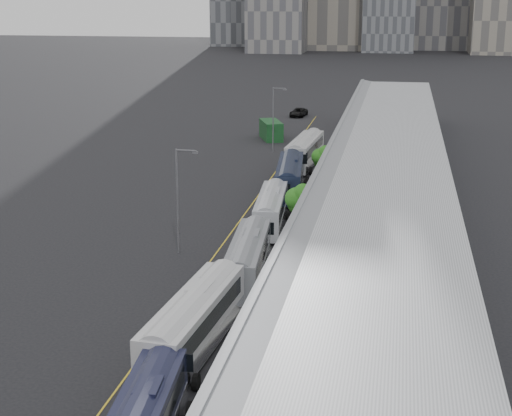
% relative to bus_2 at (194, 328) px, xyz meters
% --- Properties ---
extents(sidewalk, '(10.00, 170.00, 0.12)m').
position_rel_bus_2_xyz_m(sidewalk, '(7.25, 21.72, -1.65)').
color(sidewalk, gray).
rests_on(sidewalk, ground).
extents(lane_line, '(0.12, 160.00, 0.02)m').
position_rel_bus_2_xyz_m(lane_line, '(-3.25, 21.72, -1.70)').
color(lane_line, gold).
rests_on(lane_line, ground).
extents(depot, '(12.45, 160.40, 7.20)m').
position_rel_bus_2_xyz_m(depot, '(11.24, 21.72, 1.81)').
color(depot, gray).
rests_on(depot, ground).
extents(bus_2, '(3.83, 14.00, 4.04)m').
position_rel_bus_2_xyz_m(bus_2, '(0.00, 0.00, 0.00)').
color(bus_2, silver).
rests_on(bus_2, ground).
extents(bus_3, '(3.58, 12.95, 3.74)m').
position_rel_bus_2_xyz_m(bus_3, '(0.90, 13.34, -0.13)').
color(bus_3, gray).
rests_on(bus_3, ground).
extents(bus_4, '(3.46, 12.48, 3.60)m').
position_rel_bus_2_xyz_m(bus_4, '(0.27, 28.53, -0.19)').
color(bus_4, '#B8BBC3').
rests_on(bus_4, ground).
extents(bus_5, '(4.18, 14.07, 4.05)m').
position_rel_bus_2_xyz_m(bus_5, '(0.24, 41.93, 0.00)').
color(bus_5, '#171E33').
rests_on(bus_5, ground).
extents(bus_6, '(3.68, 14.14, 4.09)m').
position_rel_bus_2_xyz_m(bus_6, '(0.07, 57.49, 0.02)').
color(bus_6, silver).
rests_on(bus_6, ground).
extents(tree_1, '(1.37, 1.37, 3.47)m').
position_rel_bus_2_xyz_m(tree_1, '(4.37, -3.10, 1.03)').
color(tree_1, black).
rests_on(tree_1, ground).
extents(tree_2, '(2.80, 2.80, 5.36)m').
position_rel_bus_2_xyz_m(tree_2, '(3.65, 25.79, 2.24)').
color(tree_2, black).
rests_on(tree_2, ground).
extents(tree_3, '(2.57, 2.57, 5.16)m').
position_rel_bus_2_xyz_m(tree_3, '(3.76, 45.89, 2.15)').
color(tree_3, black).
rests_on(tree_3, ground).
extents(tree_4, '(1.38, 1.38, 3.54)m').
position_rel_bus_2_xyz_m(tree_4, '(4.36, 70.03, 1.09)').
color(tree_4, black).
rests_on(tree_4, ground).
extents(street_lamp_near, '(2.04, 0.22, 9.49)m').
position_rel_bus_2_xyz_m(street_lamp_near, '(-6.42, 19.33, 3.73)').
color(street_lamp_near, '#59595E').
rests_on(street_lamp_near, ground).
extents(street_lamp_far, '(2.04, 0.22, 9.41)m').
position_rel_bus_2_xyz_m(street_lamp_far, '(-5.61, 66.82, 3.69)').
color(street_lamp_far, '#59595E').
rests_on(street_lamp_far, ground).
extents(shipping_container, '(4.83, 7.14, 2.93)m').
position_rel_bus_2_xyz_m(shipping_container, '(-7.71, 76.71, -0.24)').
color(shipping_container, '#123C1A').
rests_on(shipping_container, ground).
extents(suv, '(3.21, 5.88, 1.56)m').
position_rel_bus_2_xyz_m(suv, '(-6.54, 101.43, -0.93)').
color(suv, black).
rests_on(suv, ground).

